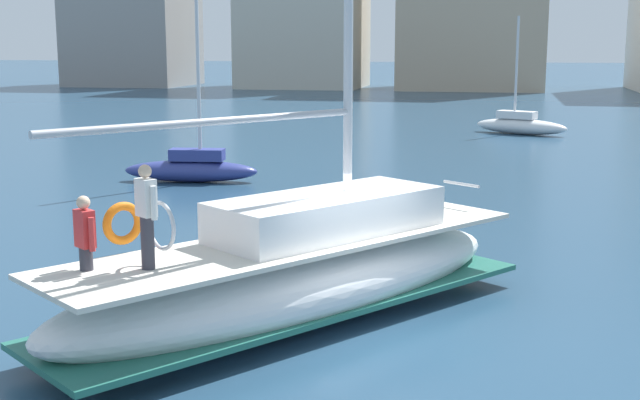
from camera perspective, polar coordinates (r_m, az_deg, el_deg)
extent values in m
plane|color=navy|center=(14.47, 3.28, -8.81)|extent=(400.00, 400.00, 0.00)
ellipsoid|color=white|center=(14.69, -1.59, -5.63)|extent=(7.65, 9.14, 1.40)
cube|color=#236656|center=(14.78, -1.58, -6.80)|extent=(7.55, 9.00, 0.10)
cube|color=beige|center=(14.50, -1.60, -2.82)|extent=(7.21, 8.64, 0.08)
cube|color=white|center=(14.88, 0.51, -0.93)|extent=(3.92, 4.47, 0.70)
cylinder|color=#B7B7BC|center=(13.14, -7.28, 5.26)|extent=(3.53, 4.70, 0.12)
cylinder|color=silver|center=(17.51, 9.50, 1.07)|extent=(0.76, 0.58, 0.06)
torus|color=orange|center=(13.88, -13.15, -1.54)|extent=(0.53, 0.65, 0.70)
cylinder|color=#33333D|center=(12.78, -11.54, -2.84)|extent=(0.20, 0.20, 0.80)
cube|color=white|center=(12.64, -11.66, 0.16)|extent=(0.38, 0.35, 0.56)
sphere|color=beige|center=(12.58, -11.72, 1.91)|extent=(0.20, 0.20, 0.20)
cylinder|color=white|center=(12.84, -12.14, 0.07)|extent=(0.09, 0.09, 0.50)
cylinder|color=white|center=(12.47, -11.14, -0.20)|extent=(0.09, 0.09, 0.50)
cylinder|color=#33333D|center=(12.98, -15.48, -3.83)|extent=(0.20, 0.20, 0.35)
cube|color=red|center=(12.88, -15.58, -1.87)|extent=(0.38, 0.35, 0.56)
sphere|color=beige|center=(12.80, -15.67, -0.16)|extent=(0.20, 0.20, 0.20)
cylinder|color=red|center=(13.08, -16.00, -1.92)|extent=(0.09, 0.09, 0.50)
cylinder|color=red|center=(12.70, -15.13, -2.25)|extent=(0.09, 0.09, 0.50)
torus|color=silver|center=(12.85, -10.66, -1.73)|extent=(0.65, 0.50, 0.76)
ellipsoid|color=navy|center=(29.85, -8.70, 1.94)|extent=(4.78, 1.66, 0.76)
cube|color=navy|center=(29.71, -8.29, 3.04)|extent=(1.95, 0.94, 0.40)
cylinder|color=silver|center=(29.44, -8.25, 9.82)|extent=(0.12, 0.12, 7.41)
ellipsoid|color=white|center=(46.18, 13.39, 4.84)|extent=(5.10, 3.23, 0.82)
cube|color=white|center=(46.23, 13.13, 5.62)|extent=(2.16, 1.56, 0.40)
cylinder|color=silver|center=(46.15, 13.11, 8.68)|extent=(0.13, 0.13, 5.34)
cube|color=gray|center=(99.27, -12.53, 12.19)|extent=(12.47, 11.73, 16.04)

